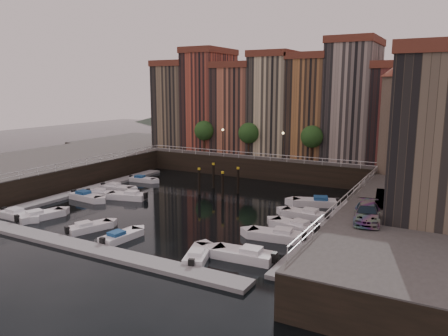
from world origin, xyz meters
The scene contains 32 objects.
ground centered at (0.00, 0.00, 0.00)m, with size 200.00×200.00×0.00m, color black.
quay_far centered at (0.00, 26.00, 1.50)m, with size 80.00×20.00×3.00m, color black.
quay_left centered at (-28.00, -2.00, 1.50)m, with size 20.00×36.00×3.00m, color black.
dock_left centered at (-16.20, -1.00, 0.17)m, with size 2.00×28.00×0.35m, color gray.
dock_right centered at (16.20, -1.00, 0.17)m, with size 2.00×28.00×0.35m, color gray.
dock_near centered at (0.00, -17.00, 0.17)m, with size 30.00×2.00×0.35m, color gray.
mountains centered at (1.72, 110.00, 7.92)m, with size 145.00×100.00×18.00m.
far_terrace centered at (3.31, 23.50, 10.95)m, with size 48.70×10.30×17.50m.
corner_tower centered at (20.00, 14.50, 10.19)m, with size 5.20×5.20×13.80m.
promenade_trees centered at (-1.33, 18.20, 6.58)m, with size 21.20×3.20×5.20m.
street_lamps centered at (-1.00, 17.20, 5.90)m, with size 10.36×0.36×4.18m.
railings centered at (0.00, 4.88, 3.79)m, with size 36.08×34.04×0.52m.
gangway centered at (17.10, 10.00, 1.92)m, with size 2.78×8.32×3.73m.
mooring_pilings centered at (-0.24, 5.55, 1.65)m, with size 4.70×4.93×3.78m.
boat_left_0 centered at (-13.38, -14.00, 0.38)m, with size 4.88×1.80×1.12m.
boat_left_1 centered at (-12.84, -4.97, 0.39)m, with size 5.11×2.24×1.16m.
boat_left_2 centered at (-12.47, -2.63, 0.34)m, with size 4.47×2.52×1.00m.
boat_left_3 centered at (-12.82, 0.42, 0.37)m, with size 4.86×2.30×1.09m.
boat_left_4 centered at (-13.50, 6.51, 0.33)m, with size 4.28×1.93×0.97m.
boat_right_0 centered at (12.41, -12.47, 0.41)m, with size 5.33×2.22×1.21m.
boat_right_1 centered at (12.92, -6.88, 0.41)m, with size 5.34×2.46×1.20m.
boat_right_2 centered at (13.47, -3.55, 0.39)m, with size 5.16×2.89×1.16m.
boat_right_3 centered at (13.06, 0.77, 0.39)m, with size 5.04×2.09×1.15m.
boat_right_4 centered at (12.57, 5.98, 0.41)m, with size 5.39×3.45×1.21m.
boat_near_0 centered at (-11.19, -13.04, 0.38)m, with size 2.96×5.03×1.13m.
boat_near_1 centered at (-3.90, -13.30, 0.35)m, with size 2.99×4.55×1.03m.
boat_near_2 centered at (0.57, -13.81, 0.34)m, with size 2.03×4.48×1.01m.
boat_near_3 centered at (9.05, -14.20, 0.34)m, with size 2.85×4.53×1.02m.
car_a centered at (21.01, 11.12, 3.77)m, with size 1.82×4.52×1.54m, color gray.
car_b centered at (21.12, -1.61, 3.65)m, with size 1.39×3.97×1.31m, color gray.
car_c centered at (20.76, -7.58, 3.71)m, with size 1.98×4.87×1.41m, color gray.
boat_extra_645 centered at (-8.61, -2.26, 0.39)m, with size 5.20×2.98×1.16m.
Camera 1 is at (26.82, -42.24, 13.70)m, focal length 35.00 mm.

